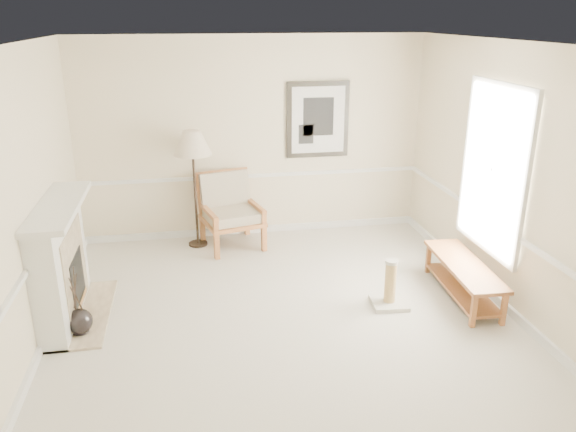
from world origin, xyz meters
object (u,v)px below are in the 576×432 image
at_px(floor_vase, 79,322).
at_px(armchair, 229,207).
at_px(floor_lamp, 192,146).
at_px(scratching_post, 390,291).
at_px(bench, 463,274).

xyz_separation_m(floor_vase, armchair, (1.74, 2.20, 0.41)).
bearing_deg(floor_lamp, floor_vase, -119.84).
distance_m(armchair, scratching_post, 2.75).
height_order(floor_vase, scratching_post, floor_vase).
bearing_deg(armchair, floor_lamp, 163.17).
xyz_separation_m(armchair, floor_lamp, (-0.47, 0.02, 0.90)).
height_order(bench, scratching_post, scratching_post).
bearing_deg(bench, armchair, 140.34).
height_order(floor_vase, armchair, armchair).
relative_size(floor_vase, floor_lamp, 0.47).
distance_m(floor_vase, bench, 4.30).
xyz_separation_m(bench, scratching_post, (-0.92, -0.05, -0.11)).
bearing_deg(bench, floor_lamp, 144.65).
relative_size(floor_vase, bench, 0.52).
xyz_separation_m(floor_lamp, scratching_post, (2.11, -2.19, -1.28)).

